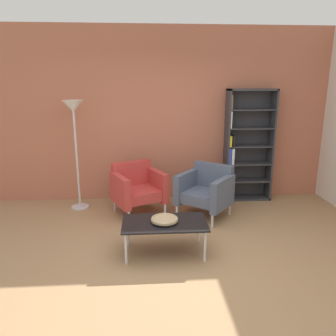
{
  "coord_description": "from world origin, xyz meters",
  "views": [
    {
      "loc": [
        -0.32,
        -3.17,
        2.01
      ],
      "look_at": [
        -0.05,
        0.84,
        0.95
      ],
      "focal_mm": 35.1,
      "sensor_mm": 36.0,
      "label": 1
    }
  ],
  "objects_px": {
    "decorative_bowl": "(165,219)",
    "floor_lamp_torchiere": "(74,119)",
    "bookshelf_tall": "(246,147)",
    "armchair_spare_guest": "(137,187)",
    "coffee_table_low": "(165,224)",
    "armchair_near_window": "(206,190)"
  },
  "relations": [
    {
      "from": "armchair_spare_guest",
      "to": "coffee_table_low",
      "type": "bearing_deg",
      "value": -100.27
    },
    {
      "from": "bookshelf_tall",
      "to": "coffee_table_low",
      "type": "distance_m",
      "value": 2.44
    },
    {
      "from": "armchair_spare_guest",
      "to": "floor_lamp_torchiere",
      "type": "height_order",
      "value": "floor_lamp_torchiere"
    },
    {
      "from": "coffee_table_low",
      "to": "floor_lamp_torchiere",
      "type": "xyz_separation_m",
      "value": [
        -1.3,
        1.57,
        1.08
      ]
    },
    {
      "from": "bookshelf_tall",
      "to": "armchair_spare_guest",
      "type": "relative_size",
      "value": 2.07
    },
    {
      "from": "armchair_spare_guest",
      "to": "floor_lamp_torchiere",
      "type": "distance_m",
      "value": 1.43
    },
    {
      "from": "bookshelf_tall",
      "to": "coffee_table_low",
      "type": "height_order",
      "value": "bookshelf_tall"
    },
    {
      "from": "decorative_bowl",
      "to": "floor_lamp_torchiere",
      "type": "bearing_deg",
      "value": 129.76
    },
    {
      "from": "decorative_bowl",
      "to": "bookshelf_tall",
      "type": "bearing_deg",
      "value": 50.73
    },
    {
      "from": "coffee_table_low",
      "to": "armchair_spare_guest",
      "type": "relative_size",
      "value": 1.09
    },
    {
      "from": "bookshelf_tall",
      "to": "decorative_bowl",
      "type": "relative_size",
      "value": 5.94
    },
    {
      "from": "armchair_near_window",
      "to": "coffee_table_low",
      "type": "bearing_deg",
      "value": -83.28
    },
    {
      "from": "coffee_table_low",
      "to": "floor_lamp_torchiere",
      "type": "relative_size",
      "value": 0.57
    },
    {
      "from": "bookshelf_tall",
      "to": "coffee_table_low",
      "type": "relative_size",
      "value": 1.9
    },
    {
      "from": "bookshelf_tall",
      "to": "floor_lamp_torchiere",
      "type": "xyz_separation_m",
      "value": [
        -2.81,
        -0.27,
        0.52
      ]
    },
    {
      "from": "coffee_table_low",
      "to": "armchair_spare_guest",
      "type": "xyz_separation_m",
      "value": [
        -0.35,
        1.31,
        0.05
      ]
    },
    {
      "from": "decorative_bowl",
      "to": "armchair_near_window",
      "type": "bearing_deg",
      "value": 57.84
    },
    {
      "from": "coffee_table_low",
      "to": "armchair_near_window",
      "type": "distance_m",
      "value": 1.32
    },
    {
      "from": "coffee_table_low",
      "to": "bookshelf_tall",
      "type": "bearing_deg",
      "value": 50.73
    },
    {
      "from": "armchair_near_window",
      "to": "armchair_spare_guest",
      "type": "bearing_deg",
      "value": -151.43
    },
    {
      "from": "bookshelf_tall",
      "to": "armchair_spare_guest",
      "type": "xyz_separation_m",
      "value": [
        -1.86,
        -0.53,
        -0.51
      ]
    },
    {
      "from": "bookshelf_tall",
      "to": "decorative_bowl",
      "type": "height_order",
      "value": "bookshelf_tall"
    }
  ]
}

